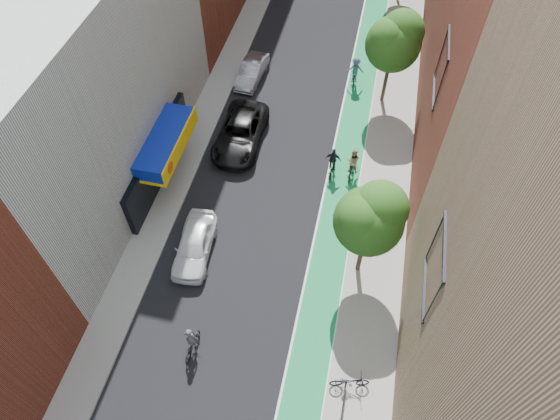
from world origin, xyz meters
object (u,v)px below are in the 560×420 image
Objects in this scene: parked_car_white at (194,245)px; cyclist_lane_near at (352,165)px; parked_car_black at (240,133)px; cyclist_lane_mid at (333,165)px; cyclist_lane_far at (355,72)px; cyclist_lead at (192,343)px; parked_car_silver at (252,71)px.

cyclist_lane_near is (7.56, 7.50, 0.12)m from parked_car_white.
parked_car_black is 2.98× the size of cyclist_lane_mid.
cyclist_lane_mid is at bearing 80.48° from cyclist_lane_far.
cyclist_lane_mid is (4.77, 12.66, 0.11)m from cyclist_lead.
parked_car_silver is 11.36m from cyclist_lane_near.
parked_car_white is at bearing 49.25° from cyclist_lane_near.
parked_car_black is at bearing -80.09° from cyclist_lead.
cyclist_lane_mid reaches higher than parked_car_black.
cyclist_lead is at bearing 68.90° from cyclist_lane_far.
parked_car_black is at bearing -10.03° from cyclist_lane_mid.
cyclist_lane_far reaches higher than cyclist_lane_mid.
cyclist_lane_near is 0.98× the size of cyclist_lane_far.
cyclist_lane_far is at bearing 12.42° from parked_car_silver.
parked_car_white is 5.53m from cyclist_lead.
parked_car_white is 10.65m from cyclist_lane_near.
cyclist_lead is 14.10m from cyclist_lane_near.
cyclist_lane_mid is at bearing -43.97° from parked_car_silver.
parked_car_silver is 2.13× the size of cyclist_lead.
parked_car_black reaches higher than parked_car_silver.
parked_car_white is 2.13× the size of cyclist_lane_near.
cyclist_lane_near is 1.19m from cyclist_lane_mid.
cyclist_lane_mid is (6.38, 7.38, -0.01)m from parked_car_white.
parked_car_black is 6.56m from parked_car_silver.
cyclist_lane_mid is (7.10, -7.90, 0.08)m from parked_car_silver.
parked_car_silver is at bearing 0.22° from cyclist_lane_far.
cyclist_lead is at bearing -79.44° from parked_car_silver.
cyclist_lane_near is (7.38, -1.28, 0.07)m from parked_car_black.
parked_car_silver is 1.97× the size of cyclist_lane_near.
parked_car_black is 3.05× the size of cyclist_lead.
cyclist_lead is 0.92× the size of cyclist_lane_near.
cyclist_lead is at bearing 69.53° from cyclist_lane_near.
cyclist_lead is at bearing -78.20° from parked_car_white.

